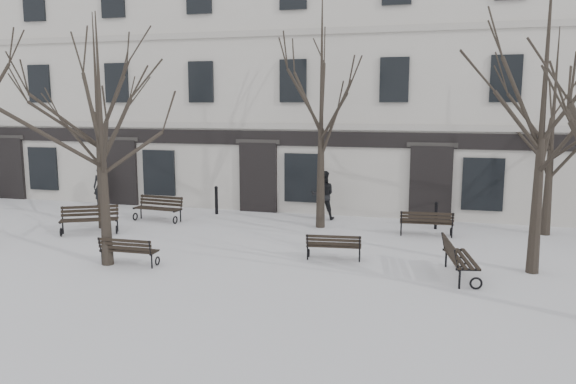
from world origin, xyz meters
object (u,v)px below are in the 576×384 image
at_px(tree_2, 546,70).
at_px(bench_1, 128,250).
at_px(tree_1, 100,110).
at_px(bench_4, 426,222).
at_px(bench_2, 334,246).
at_px(bench_3, 158,208).
at_px(bench_0, 90,219).
at_px(bench_5, 458,257).

relative_size(tree_2, bench_1, 5.20).
relative_size(tree_1, bench_1, 4.21).
bearing_deg(tree_2, bench_4, 128.90).
bearing_deg(bench_2, bench_1, 14.09).
relative_size(tree_1, bench_3, 3.53).
height_order(tree_1, tree_2, tree_2).
bearing_deg(bench_1, bench_0, -43.59).
relative_size(bench_2, bench_5, 0.79).
bearing_deg(bench_4, bench_3, -3.55).
xyz_separation_m(bench_0, bench_1, (3.42, -3.14, -0.08)).
height_order(tree_2, bench_4, tree_2).
bearing_deg(tree_1, tree_2, 11.56).
xyz_separation_m(bench_2, bench_5, (3.43, -0.78, 0.11)).
bearing_deg(bench_0, bench_1, -70.27).
bearing_deg(bench_1, bench_2, -160.11).
xyz_separation_m(tree_2, bench_1, (-10.83, -2.28, -4.90)).
height_order(bench_0, bench_4, bench_0).
distance_m(tree_1, bench_4, 11.10).
xyz_separation_m(tree_2, bench_3, (-12.98, 3.46, -4.83)).
relative_size(tree_1, bench_5, 3.36).
distance_m(tree_2, bench_3, 14.27).
xyz_separation_m(bench_2, bench_3, (-7.59, 3.66, 0.09)).
xyz_separation_m(bench_0, bench_5, (12.29, -1.84, 0.01)).
distance_m(bench_4, bench_5, 4.65).
height_order(tree_1, bench_2, tree_1).
bearing_deg(bench_4, bench_0, 9.23).
relative_size(tree_1, bench_0, 3.45).
relative_size(bench_2, bench_3, 0.83).
distance_m(tree_1, bench_3, 7.10).
bearing_deg(bench_2, bench_4, -130.25).
bearing_deg(tree_2, tree_1, -168.44).
distance_m(tree_2, bench_0, 15.06).
distance_m(tree_2, bench_2, 7.29).
xyz_separation_m(tree_1, bench_2, (6.07, 2.14, -3.89)).
height_order(bench_2, bench_3, bench_3).
height_order(bench_0, bench_1, bench_0).
height_order(bench_3, bench_5, bench_5).
distance_m(bench_2, bench_5, 3.52).
bearing_deg(bench_5, bench_3, 58.43).
height_order(bench_1, bench_3, bench_3).
bearing_deg(tree_2, bench_0, 176.55).
bearing_deg(tree_1, bench_3, 104.71).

